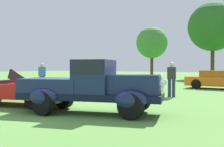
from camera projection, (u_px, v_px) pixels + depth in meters
ground_plane at (73, 111)px, 8.94m from camera, size 120.00×120.00×0.00m
feature_pickup_truck at (92, 86)px, 8.53m from camera, size 4.76×2.80×1.70m
neighbor_convertible at (16, 90)px, 10.42m from camera, size 4.78×2.83×1.40m
show_car_yellow at (101, 78)px, 21.01m from camera, size 4.59×2.62×1.22m
show_car_orange at (217, 80)px, 17.77m from camera, size 3.93×1.75×1.22m
spectator_near_truck at (42, 75)px, 17.31m from camera, size 0.32×0.44×1.69m
spectator_between_cars at (172, 78)px, 13.05m from camera, size 0.45×0.33×1.69m
treeline_far_left at (152, 43)px, 39.60m from camera, size 4.62×4.62×7.30m
treeline_mid_left at (213, 27)px, 32.25m from camera, size 5.87×5.87×9.19m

